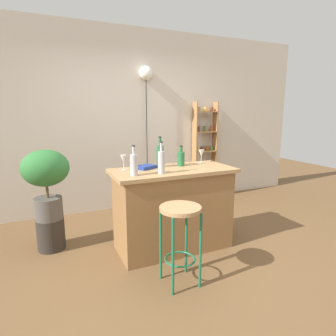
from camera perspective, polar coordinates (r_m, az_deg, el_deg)
The scene contains 15 objects.
ground at distance 3.22m, azimuth 3.34°, elevation -17.60°, with size 12.00×12.00×0.00m, color brown.
back_wall at distance 4.63m, azimuth -7.76°, elevation 9.34°, with size 6.40×0.10×2.80m, color beige.
kitchen_counter at distance 3.27m, azimuth 1.00°, elevation -8.10°, with size 1.36×0.63×0.93m.
bar_stool at distance 2.58m, azimuth 2.46°, elevation -11.53°, with size 0.37×0.37×0.74m.
spice_shelf at distance 5.09m, azimuth 7.28°, elevation 2.94°, with size 0.43×0.16×1.71m.
plant_stool at distance 3.60m, azimuth -22.32°, elevation -12.02°, with size 0.30×0.30×0.36m, color #2D2823.
potted_plant at distance 3.40m, azimuth -23.18°, elevation -1.48°, with size 0.50×0.45×0.78m.
bottle_sauce_amber at distance 3.31m, azimuth 2.61°, elevation 1.95°, with size 0.08×0.08×0.24m.
bottle_spirits_clear at distance 2.90m, azimuth -1.33°, elevation 1.29°, with size 0.07×0.07×0.33m.
bottle_olive_oil at distance 3.24m, azimuth -1.61°, elevation 2.51°, with size 0.08×0.08×0.35m.
bottle_wine_red at distance 2.83m, azimuth -6.81°, elevation 0.75°, with size 0.08×0.08×0.30m.
wine_glass_left at distance 3.51m, azimuth 6.68°, elevation 2.88°, with size 0.07×0.07×0.16m.
wine_glass_center at distance 3.11m, azimuth -8.87°, elevation 1.73°, with size 0.07×0.07×0.16m.
cookbook at distance 3.17m, azimuth -4.45°, elevation 0.19°, with size 0.21×0.15×0.04m, color navy.
pendant_globe_light at distance 4.64m, azimuth -4.42°, elevation 17.99°, with size 0.21×0.21×2.23m.
Camera 1 is at (-1.31, -2.49, 1.56)m, focal length 30.53 mm.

